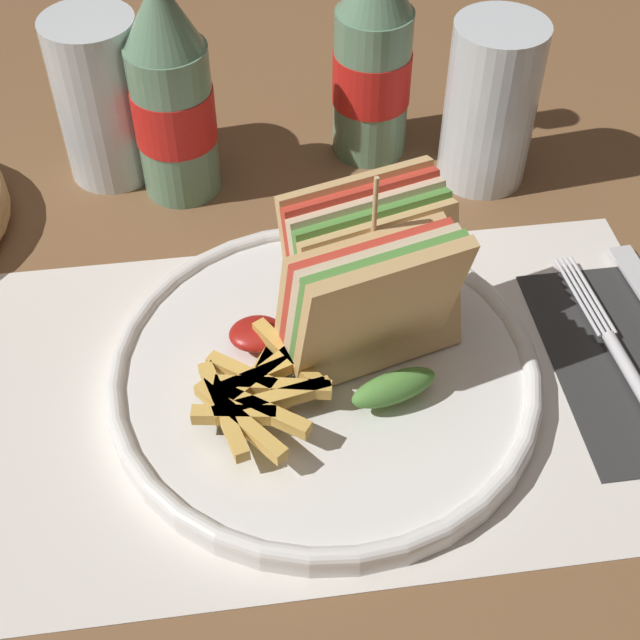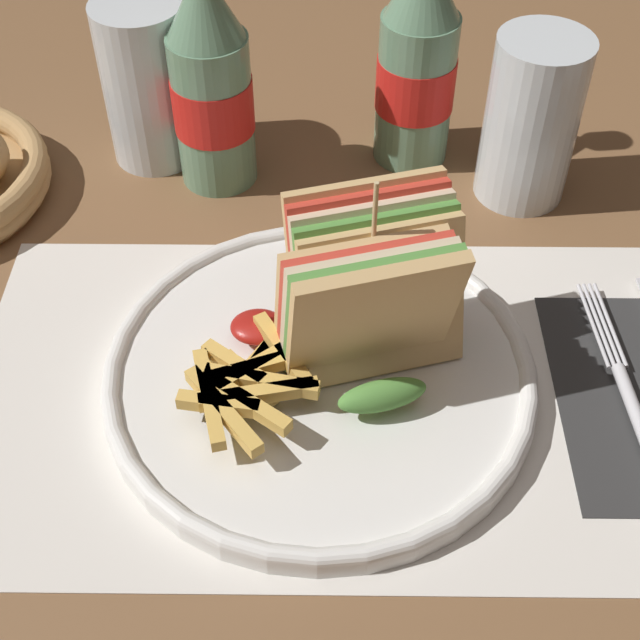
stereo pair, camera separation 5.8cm
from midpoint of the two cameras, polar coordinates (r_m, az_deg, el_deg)
name	(u,v)px [view 1 (the left image)]	position (r m, az deg, el deg)	size (l,w,h in m)	color
ground_plane	(294,418)	(0.58, -4.59, -6.43)	(4.00, 4.00, 0.00)	brown
placemat	(336,390)	(0.59, -1.81, -4.64)	(0.48, 0.29, 0.00)	silver
plate_main	(324,373)	(0.59, -2.56, -3.54)	(0.29, 0.29, 0.02)	white
club_sandwich	(371,289)	(0.56, 0.34, 1.82)	(0.13, 0.13, 0.14)	tan
fries_pile	(257,386)	(0.56, -7.03, -4.41)	(0.09, 0.12, 0.02)	gold
ketchup_blob	(257,334)	(0.59, -6.87, -1.02)	(0.04, 0.03, 0.01)	maroon
fork	(633,378)	(0.61, 16.89, -3.70)	(0.03, 0.20, 0.01)	silver
coke_bottle_near	(171,94)	(0.71, -11.88, 13.89)	(0.06, 0.06, 0.20)	slate
coke_bottle_far	(373,57)	(0.74, 1.07, 16.40)	(0.06, 0.06, 0.20)	slate
glass_near	(490,104)	(0.73, 8.58, 13.40)	(0.07, 0.07, 0.14)	silver
glass_far	(104,109)	(0.76, -15.87, 12.77)	(0.07, 0.07, 0.14)	silver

